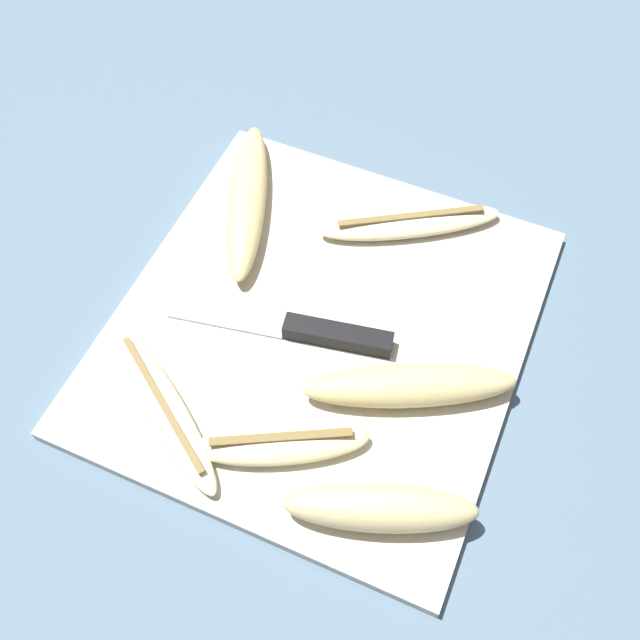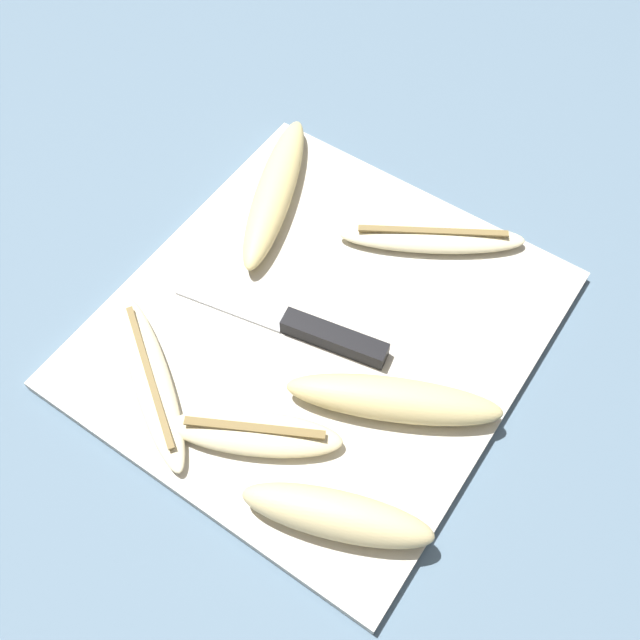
% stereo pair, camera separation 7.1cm
% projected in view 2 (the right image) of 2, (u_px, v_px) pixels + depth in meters
% --- Properties ---
extents(ground_plane, '(4.00, 4.00, 0.00)m').
position_uv_depth(ground_plane, '(320.00, 332.00, 0.73)').
color(ground_plane, slate).
extents(cutting_board, '(0.41, 0.38, 0.01)m').
position_uv_depth(cutting_board, '(320.00, 329.00, 0.72)').
color(cutting_board, beige).
rests_on(cutting_board, ground_plane).
extents(knife, '(0.06, 0.22, 0.02)m').
position_uv_depth(knife, '(317.00, 332.00, 0.70)').
color(knife, black).
rests_on(knife, cutting_board).
extents(banana_spotted_left, '(0.12, 0.19, 0.03)m').
position_uv_depth(banana_spotted_left, '(394.00, 399.00, 0.66)').
color(banana_spotted_left, '#DBC684').
rests_on(banana_spotted_left, cutting_board).
extents(banana_pale_long, '(0.13, 0.18, 0.02)m').
position_uv_depth(banana_pale_long, '(432.00, 237.00, 0.76)').
color(banana_pale_long, beige).
rests_on(banana_pale_long, cutting_board).
extents(banana_golden_short, '(0.21, 0.11, 0.03)m').
position_uv_depth(banana_golden_short, '(275.00, 191.00, 0.79)').
color(banana_golden_short, '#EDD689').
rests_on(banana_golden_short, cutting_board).
extents(banana_bright_far, '(0.14, 0.18, 0.02)m').
position_uv_depth(banana_bright_far, '(151.00, 379.00, 0.67)').
color(banana_bright_far, beige).
rests_on(banana_bright_far, cutting_board).
extents(banana_mellow_near, '(0.09, 0.16, 0.04)m').
position_uv_depth(banana_mellow_near, '(337.00, 515.00, 0.60)').
color(banana_mellow_near, beige).
rests_on(banana_mellow_near, cutting_board).
extents(banana_cream_curved, '(0.11, 0.15, 0.02)m').
position_uv_depth(banana_cream_curved, '(255.00, 433.00, 0.64)').
color(banana_cream_curved, beige).
rests_on(banana_cream_curved, cutting_board).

